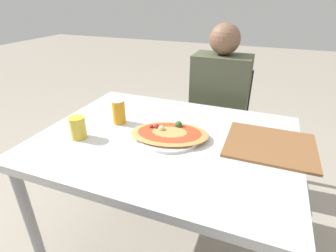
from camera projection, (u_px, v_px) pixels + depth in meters
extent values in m
plane|color=#9E9384|center=(167.00, 242.00, 1.58)|extent=(14.00, 14.00, 0.00)
cube|color=silver|center=(166.00, 140.00, 1.26)|extent=(1.20, 0.92, 0.04)
cylinder|color=#99999E|center=(31.00, 224.00, 1.27)|extent=(0.05, 0.05, 0.69)
cylinder|color=#99999E|center=(118.00, 144.00, 1.94)|extent=(0.05, 0.05, 0.69)
cylinder|color=#99999E|center=(275.00, 178.00, 1.59)|extent=(0.05, 0.05, 0.69)
cube|color=black|center=(217.00, 128.00, 1.94)|extent=(0.40, 0.40, 0.04)
cube|color=black|center=(225.00, 93.00, 2.00)|extent=(0.38, 0.03, 0.39)
cylinder|color=#38383D|center=(233.00, 172.00, 1.85)|extent=(0.03, 0.03, 0.43)
cylinder|color=#38383D|center=(187.00, 162.00, 1.96)|extent=(0.03, 0.03, 0.43)
cylinder|color=#38383D|center=(240.00, 148.00, 2.13)|extent=(0.03, 0.03, 0.43)
cylinder|color=#38383D|center=(199.00, 141.00, 2.24)|extent=(0.03, 0.03, 0.43)
cylinder|color=#2D2D38|center=(223.00, 164.00, 1.91)|extent=(0.10, 0.10, 0.47)
cylinder|color=#2D2D38|center=(200.00, 159.00, 1.96)|extent=(0.10, 0.10, 0.47)
cube|color=#474C38|center=(220.00, 94.00, 1.79)|extent=(0.37, 0.23, 0.53)
sphere|color=brown|center=(225.00, 39.00, 1.63)|extent=(0.19, 0.19, 0.19)
cylinder|color=white|center=(169.00, 137.00, 1.24)|extent=(0.29, 0.29, 0.01)
ellipsoid|color=tan|center=(169.00, 133.00, 1.23)|extent=(0.41, 0.32, 0.02)
ellipsoid|color=#B24223|center=(169.00, 132.00, 1.23)|extent=(0.34, 0.26, 0.01)
sphere|color=#335928|center=(178.00, 125.00, 1.28)|extent=(0.04, 0.04, 0.04)
sphere|color=maroon|center=(151.00, 127.00, 1.27)|extent=(0.02, 0.02, 0.02)
sphere|color=beige|center=(161.00, 129.00, 1.25)|extent=(0.03, 0.03, 0.03)
sphere|color=maroon|center=(157.00, 127.00, 1.27)|extent=(0.03, 0.03, 0.03)
cylinder|color=orange|center=(119.00, 112.00, 1.36)|extent=(0.07, 0.07, 0.12)
cylinder|color=silver|center=(118.00, 101.00, 1.33)|extent=(0.06, 0.06, 0.00)
cylinder|color=gold|center=(78.00, 128.00, 1.22)|extent=(0.07, 0.07, 0.11)
cube|color=brown|center=(270.00, 145.00, 1.17)|extent=(0.39, 0.33, 0.01)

